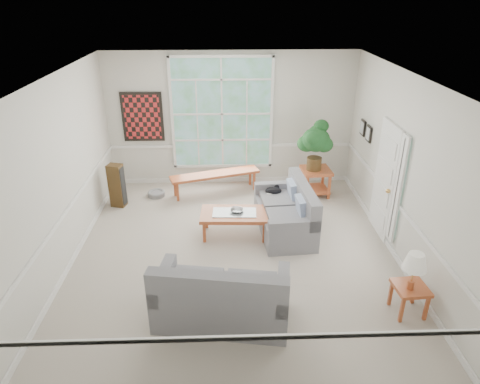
% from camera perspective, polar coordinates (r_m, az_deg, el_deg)
% --- Properties ---
extents(floor, '(5.50, 6.00, 0.01)m').
position_cam_1_polar(floor, '(7.57, -0.71, -7.89)').
color(floor, '#ADA294').
rests_on(floor, ground).
extents(ceiling, '(5.50, 6.00, 0.02)m').
position_cam_1_polar(ceiling, '(6.42, -0.86, 15.08)').
color(ceiling, white).
rests_on(ceiling, ground).
extents(wall_back, '(5.50, 0.02, 3.00)m').
position_cam_1_polar(wall_back, '(9.69, -1.21, 9.59)').
color(wall_back, silver).
rests_on(wall_back, ground).
extents(wall_front, '(5.50, 0.02, 3.00)m').
position_cam_1_polar(wall_front, '(4.26, 0.22, -13.28)').
color(wall_front, silver).
rests_on(wall_front, ground).
extents(wall_left, '(0.02, 6.00, 3.00)m').
position_cam_1_polar(wall_left, '(7.34, -22.80, 2.15)').
color(wall_left, silver).
rests_on(wall_left, ground).
extents(wall_right, '(0.02, 6.00, 3.00)m').
position_cam_1_polar(wall_right, '(7.44, 20.95, 2.78)').
color(wall_right, silver).
rests_on(wall_right, ground).
extents(window_back, '(2.30, 0.08, 2.40)m').
position_cam_1_polar(window_back, '(9.61, -2.42, 10.36)').
color(window_back, white).
rests_on(window_back, wall_back).
extents(entry_door, '(0.08, 0.90, 2.10)m').
position_cam_1_polar(entry_door, '(8.10, 18.68, 1.51)').
color(entry_door, white).
rests_on(entry_door, floor).
extents(door_sidelight, '(0.08, 0.26, 1.90)m').
position_cam_1_polar(door_sidelight, '(7.53, 20.34, 0.24)').
color(door_sidelight, white).
rests_on(door_sidelight, wall_right).
extents(wall_art, '(0.90, 0.06, 1.10)m').
position_cam_1_polar(wall_art, '(9.78, -12.87, 9.72)').
color(wall_art, maroon).
rests_on(wall_art, wall_back).
extents(wall_frame_near, '(0.04, 0.26, 0.32)m').
position_cam_1_polar(wall_frame_near, '(8.94, 16.73, 7.46)').
color(wall_frame_near, black).
rests_on(wall_frame_near, wall_right).
extents(wall_frame_far, '(0.04, 0.26, 0.32)m').
position_cam_1_polar(wall_frame_far, '(9.30, 16.00, 8.24)').
color(wall_frame_far, black).
rests_on(wall_frame_far, wall_right).
extents(loveseat_right, '(1.02, 1.79, 0.93)m').
position_cam_1_polar(loveseat_right, '(7.99, 5.96, -2.19)').
color(loveseat_right, slate).
rests_on(loveseat_right, floor).
extents(loveseat_front, '(1.92, 1.20, 0.98)m').
position_cam_1_polar(loveseat_front, '(5.94, -2.40, -12.74)').
color(loveseat_front, slate).
rests_on(loveseat_front, floor).
extents(coffee_table, '(1.26, 0.73, 0.46)m').
position_cam_1_polar(coffee_table, '(7.92, -0.74, -4.25)').
color(coffee_table, '#AA4D27').
rests_on(coffee_table, floor).
extents(pewter_bowl, '(0.36, 0.36, 0.07)m').
position_cam_1_polar(pewter_bowl, '(7.82, -0.43, -2.44)').
color(pewter_bowl, '#A2A2A7').
rests_on(pewter_bowl, coffee_table).
extents(window_bench, '(2.01, 0.97, 0.46)m').
position_cam_1_polar(window_bench, '(9.56, -3.32, 1.21)').
color(window_bench, '#AA4D27').
rests_on(window_bench, floor).
extents(end_table, '(0.66, 0.66, 0.61)m').
position_cam_1_polar(end_table, '(9.56, 9.99, 1.33)').
color(end_table, '#AA4D27').
rests_on(end_table, floor).
extents(houseplant, '(0.74, 0.74, 1.10)m').
position_cam_1_polar(houseplant, '(9.22, 10.03, 6.13)').
color(houseplant, '#1B4D21').
rests_on(houseplant, end_table).
extents(side_table, '(0.48, 0.48, 0.45)m').
position_cam_1_polar(side_table, '(6.62, 21.54, -13.15)').
color(side_table, '#AA4D27').
rests_on(side_table, floor).
extents(table_lamp, '(0.44, 0.44, 0.56)m').
position_cam_1_polar(table_lamp, '(6.28, 22.12, -9.79)').
color(table_lamp, white).
rests_on(table_lamp, side_table).
extents(pet_bed, '(0.45, 0.45, 0.11)m').
position_cam_1_polar(pet_bed, '(9.63, -11.09, -0.22)').
color(pet_bed, slate).
rests_on(pet_bed, floor).
extents(floor_speaker, '(0.33, 0.29, 0.92)m').
position_cam_1_polar(floor_speaker, '(9.23, -16.09, 0.84)').
color(floor_speaker, '#432E15').
rests_on(floor_speaker, floor).
extents(cat, '(0.35, 0.27, 0.16)m').
position_cam_1_polar(cat, '(8.46, 4.46, 0.20)').
color(cat, black).
rests_on(cat, loveseat_right).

